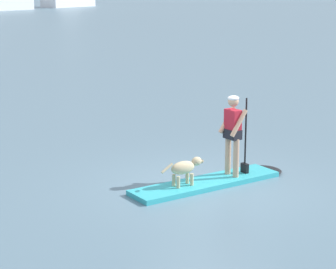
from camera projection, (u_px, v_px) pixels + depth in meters
name	position (u px, v px, depth m)	size (l,w,h in m)	color
ground_plane	(206.00, 185.00, 13.14)	(400.00, 400.00, 0.00)	slate
paddleboard	(215.00, 181.00, 13.25)	(3.62, 1.67, 0.10)	#33B2BF
person_paddler	(233.00, 130.00, 13.26)	(0.66, 0.57, 1.67)	tan
dog	(185.00, 168.00, 12.75)	(0.98, 0.38, 0.53)	#CCB78C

